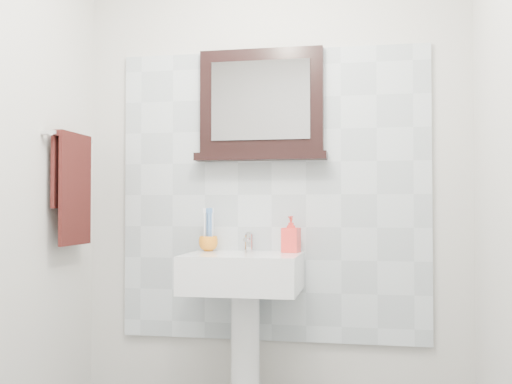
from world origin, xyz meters
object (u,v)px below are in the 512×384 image
at_px(toothbrush_cup, 208,244).
at_px(framed_mirror, 261,108).
at_px(pedestal_sink, 243,292).
at_px(hand_towel, 72,180).
at_px(soap_dispenser, 291,234).

relative_size(toothbrush_cup, framed_mirror, 0.14).
bearing_deg(toothbrush_cup, framed_mirror, 10.89).
distance_m(pedestal_sink, hand_towel, 1.00).
bearing_deg(hand_towel, framed_mirror, 18.79).
distance_m(framed_mirror, hand_towel, 1.01).
height_order(toothbrush_cup, framed_mirror, framed_mirror).
xyz_separation_m(pedestal_sink, toothbrush_cup, (-0.21, 0.14, 0.22)).
relative_size(soap_dispenser, framed_mirror, 0.27).
bearing_deg(pedestal_sink, toothbrush_cup, 147.49).
bearing_deg(framed_mirror, hand_towel, -161.21).
bearing_deg(framed_mirror, soap_dispenser, -21.33).
relative_size(pedestal_sink, toothbrush_cup, 9.89).
relative_size(framed_mirror, hand_towel, 1.24).
relative_size(pedestal_sink, soap_dispenser, 5.30).
relative_size(soap_dispenser, hand_towel, 0.33).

